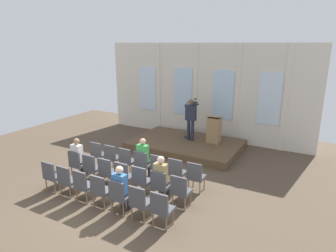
{
  "coord_description": "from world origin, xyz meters",
  "views": [
    {
      "loc": [
        4.88,
        -5.63,
        4.22
      ],
      "look_at": [
        0.03,
        3.22,
        1.36
      ],
      "focal_mm": 31.28,
      "sensor_mm": 36.0,
      "label": 1
    }
  ],
  "objects_px": {
    "audience_r1_c0": "(78,156)",
    "chair_r0_c3": "(142,163)",
    "audience_r0_c3": "(144,156)",
    "chair_r0_c4": "(159,167)",
    "chair_r1_c0": "(77,163)",
    "audience_r2_c4": "(121,187)",
    "chair_r0_c5": "(177,171)",
    "speaker": "(191,116)",
    "chair_r0_c2": "(127,159)",
    "chair_r2_c4": "(119,195)",
    "chair_r2_c2": "(83,184)",
    "mic_stand": "(187,130)",
    "chair_r0_c1": "(112,156)",
    "chair_r1_c1": "(92,166)",
    "chair_r2_c6": "(162,207)",
    "chair_r1_c2": "(107,170)",
    "chair_r2_c5": "(140,201)",
    "chair_r2_c1": "(67,179)",
    "audience_r1_c5": "(162,176)",
    "chair_r0_c6": "(196,175)",
    "chair_r2_c0": "(52,174)",
    "chair_r1_c4": "(141,179)",
    "chair_r0_c0": "(98,153)",
    "chair_r1_c6": "(180,189)",
    "lectern": "(214,130)"
  },
  "relations": [
    {
      "from": "chair_r0_c1",
      "to": "chair_r2_c2",
      "type": "relative_size",
      "value": 1.0
    },
    {
      "from": "mic_stand",
      "to": "chair_r2_c6",
      "type": "xyz_separation_m",
      "value": [
        2.01,
        -5.69,
        -0.11
      ]
    },
    {
      "from": "chair_r2_c0",
      "to": "audience_r2_c4",
      "type": "xyz_separation_m",
      "value": [
        2.46,
        0.08,
        0.19
      ]
    },
    {
      "from": "audience_r2_c4",
      "to": "audience_r0_c3",
      "type": "bearing_deg",
      "value": 107.32
    },
    {
      "from": "chair_r2_c1",
      "to": "chair_r0_c2",
      "type": "bearing_deg",
      "value": 72.7
    },
    {
      "from": "mic_stand",
      "to": "chair_r2_c5",
      "type": "bearing_deg",
      "value": -76.2
    },
    {
      "from": "chair_r0_c4",
      "to": "chair_r1_c6",
      "type": "distance_m",
      "value": 1.58
    },
    {
      "from": "audience_r1_c0",
      "to": "chair_r0_c3",
      "type": "bearing_deg",
      "value": 26.19
    },
    {
      "from": "chair_r0_c6",
      "to": "chair_r2_c4",
      "type": "height_order",
      "value": "same"
    },
    {
      "from": "chair_r0_c4",
      "to": "chair_r1_c2",
      "type": "distance_m",
      "value": 1.58
    },
    {
      "from": "chair_r1_c4",
      "to": "audience_r2_c4",
      "type": "xyz_separation_m",
      "value": [
        -0.0,
        -0.91,
        0.19
      ]
    },
    {
      "from": "audience_r0_c3",
      "to": "chair_r2_c1",
      "type": "xyz_separation_m",
      "value": [
        -1.23,
        -2.06,
        -0.21
      ]
    },
    {
      "from": "chair_r0_c5",
      "to": "audience_r0_c3",
      "type": "bearing_deg",
      "value": 176.28
    },
    {
      "from": "chair_r0_c1",
      "to": "audience_r0_c3",
      "type": "relative_size",
      "value": 0.7
    },
    {
      "from": "chair_r1_c1",
      "to": "chair_r2_c6",
      "type": "bearing_deg",
      "value": -17.8
    },
    {
      "from": "audience_r0_c3",
      "to": "chair_r0_c4",
      "type": "bearing_deg",
      "value": -7.4
    },
    {
      "from": "mic_stand",
      "to": "chair_r1_c4",
      "type": "bearing_deg",
      "value": -80.56
    },
    {
      "from": "chair_r1_c0",
      "to": "audience_r2_c4",
      "type": "distance_m",
      "value": 2.63
    },
    {
      "from": "chair_r1_c1",
      "to": "chair_r1_c6",
      "type": "xyz_separation_m",
      "value": [
        3.08,
        0.0,
        0.0
      ]
    },
    {
      "from": "chair_r1_c0",
      "to": "audience_r1_c0",
      "type": "xyz_separation_m",
      "value": [
        0.0,
        0.08,
        0.21
      ]
    },
    {
      "from": "chair_r0_c4",
      "to": "chair_r0_c5",
      "type": "xyz_separation_m",
      "value": [
        0.62,
        0.0,
        0.0
      ]
    },
    {
      "from": "chair_r0_c1",
      "to": "audience_r0_c3",
      "type": "distance_m",
      "value": 1.25
    },
    {
      "from": "chair_r2_c0",
      "to": "chair_r2_c4",
      "type": "distance_m",
      "value": 2.46
    },
    {
      "from": "chair_r1_c2",
      "to": "audience_r1_c0",
      "type": "bearing_deg",
      "value": 176.27
    },
    {
      "from": "audience_r0_c3",
      "to": "audience_r1_c0",
      "type": "distance_m",
      "value": 2.1
    },
    {
      "from": "chair_r1_c2",
      "to": "audience_r2_c4",
      "type": "distance_m",
      "value": 1.54
    },
    {
      "from": "chair_r1_c1",
      "to": "chair_r2_c6",
      "type": "height_order",
      "value": "same"
    },
    {
      "from": "chair_r0_c2",
      "to": "chair_r0_c1",
      "type": "bearing_deg",
      "value": 180.0
    },
    {
      "from": "chair_r2_c2",
      "to": "mic_stand",
      "type": "bearing_deg",
      "value": 85.47
    },
    {
      "from": "speaker",
      "to": "audience_r0_c3",
      "type": "bearing_deg",
      "value": -91.45
    },
    {
      "from": "chair_r0_c2",
      "to": "chair_r2_c4",
      "type": "relative_size",
      "value": 1.0
    },
    {
      "from": "chair_r1_c2",
      "to": "chair_r2_c5",
      "type": "relative_size",
      "value": 1.0
    },
    {
      "from": "mic_stand",
      "to": "chair_r2_c1",
      "type": "xyz_separation_m",
      "value": [
        -1.07,
        -5.69,
        -0.11
      ]
    },
    {
      "from": "chair_r1_c0",
      "to": "chair_r2_c1",
      "type": "distance_m",
      "value": 1.16
    },
    {
      "from": "chair_r1_c2",
      "to": "chair_r2_c5",
      "type": "height_order",
      "value": "same"
    },
    {
      "from": "speaker",
      "to": "audience_r1_c0",
      "type": "height_order",
      "value": "speaker"
    },
    {
      "from": "chair_r0_c6",
      "to": "lectern",
      "type": "bearing_deg",
      "value": 102.25
    },
    {
      "from": "chair_r0_c5",
      "to": "speaker",
      "type": "bearing_deg",
      "value": 108.12
    },
    {
      "from": "chair_r1_c0",
      "to": "audience_r1_c0",
      "type": "height_order",
      "value": "audience_r1_c0"
    },
    {
      "from": "chair_r0_c1",
      "to": "chair_r0_c2",
      "type": "xyz_separation_m",
      "value": [
        0.62,
        0.0,
        0.0
      ]
    },
    {
      "from": "chair_r1_c0",
      "to": "chair_r2_c5",
      "type": "relative_size",
      "value": 1.0
    },
    {
      "from": "speaker",
      "to": "audience_r1_c5",
      "type": "distance_m",
      "value": 4.59
    },
    {
      "from": "chair_r0_c2",
      "to": "chair_r0_c3",
      "type": "height_order",
      "value": "same"
    },
    {
      "from": "speaker",
      "to": "chair_r1_c0",
      "type": "bearing_deg",
      "value": -113.32
    },
    {
      "from": "chair_r0_c2",
      "to": "audience_r1_c0",
      "type": "distance_m",
      "value": 1.54
    },
    {
      "from": "audience_r0_c3",
      "to": "chair_r0_c6",
      "type": "relative_size",
      "value": 1.43
    },
    {
      "from": "chair_r0_c0",
      "to": "chair_r2_c4",
      "type": "bearing_deg",
      "value": -38.76
    },
    {
      "from": "audience_r1_c0",
      "to": "audience_r2_c4",
      "type": "height_order",
      "value": "audience_r1_c0"
    },
    {
      "from": "chair_r2_c4",
      "to": "chair_r0_c0",
      "type": "bearing_deg",
      "value": 141.24
    },
    {
      "from": "chair_r2_c4",
      "to": "audience_r2_c4",
      "type": "distance_m",
      "value": 0.2
    }
  ]
}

